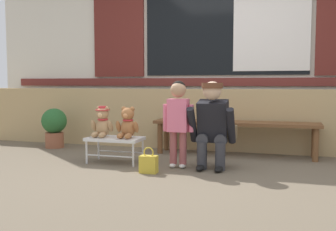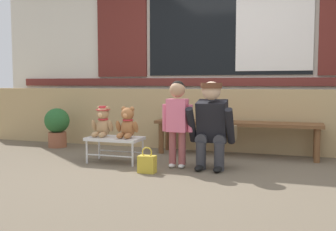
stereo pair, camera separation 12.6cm
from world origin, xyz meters
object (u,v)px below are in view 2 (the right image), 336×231
Objects in this scene: handbag_on_ground at (147,164)px; adult_crouching at (213,125)px; wooden_bench_long at (236,127)px; potted_plant at (57,125)px; child_standing at (177,114)px; teddy_bear_plain at (127,124)px; small_display_bench at (115,140)px; teddy_bear_with_hat at (103,122)px.

adult_crouching is at bearing 35.20° from handbag_on_ground.
adult_crouching reaches higher than wooden_bench_long.
child_standing is at bearing -20.58° from potted_plant.
teddy_bear_plain is at bearing 176.17° from child_standing.
potted_plant is at bearing 150.30° from small_display_bench.
wooden_bench_long is at bearing 31.35° from teddy_bear_with_hat.
wooden_bench_long is 1.69m from teddy_bear_with_hat.
small_display_bench is (-1.28, -0.88, -0.11)m from wooden_bench_long.
child_standing is at bearing -2.57° from teddy_bear_with_hat.
teddy_bear_plain is (0.32, -0.00, -0.01)m from teddy_bear_with_hat.
wooden_bench_long is 1.56m from small_display_bench.
teddy_bear_plain is at bearing 135.85° from handbag_on_ground.
wooden_bench_long is at bearing 81.44° from adult_crouching.
wooden_bench_long is at bearing 3.17° from potted_plant.
teddy_bear_with_hat is at bearing -178.29° from adult_crouching.
adult_crouching is (1.00, 0.04, 0.02)m from teddy_bear_plain.
teddy_bear_with_hat is 1.32m from adult_crouching.
child_standing is at bearing -118.67° from wooden_bench_long.
teddy_bear_plain is 0.63m from child_standing.
small_display_bench is at bearing 145.45° from handbag_on_ground.
child_standing is 3.52× the size of handbag_on_ground.
teddy_bear_with_hat is at bearing -32.99° from potted_plant.
wooden_bench_long is 7.72× the size of handbag_on_ground.
teddy_bear_with_hat is 0.95m from child_standing.
wooden_bench_long is 3.68× the size of potted_plant.
small_display_bench is at bearing -29.70° from potted_plant.
small_display_bench is 0.67× the size of child_standing.
adult_crouching is at bearing -98.56° from wooden_bench_long.
small_display_bench is 1.76× the size of teddy_bear_with_hat.
small_display_bench is 0.25m from teddy_bear_plain.
teddy_bear_plain is at bearing 0.51° from small_display_bench.
child_standing reaches higher than handbag_on_ground.
adult_crouching is (-0.13, -0.84, 0.11)m from wooden_bench_long.
teddy_bear_with_hat reaches higher than small_display_bench.
handbag_on_ground is at bearing -44.15° from teddy_bear_plain.
adult_crouching is 3.49× the size of handbag_on_ground.
teddy_bear_plain is 1.34× the size of handbag_on_ground.
handbag_on_ground is (-0.73, -1.26, -0.28)m from wooden_bench_long.
adult_crouching is 1.67× the size of potted_plant.
potted_plant is at bearing 159.42° from child_standing.
wooden_bench_long is at bearing 60.08° from handbag_on_ground.
teddy_bear_plain is 1.00m from adult_crouching.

